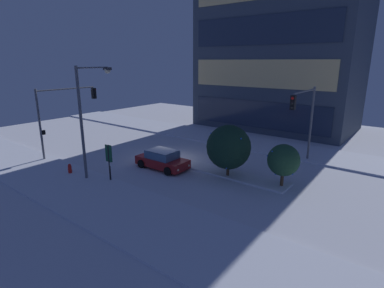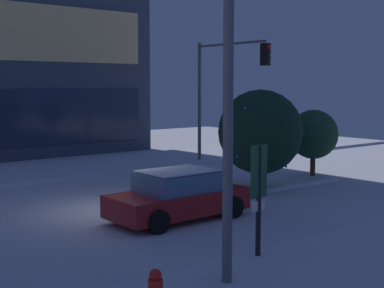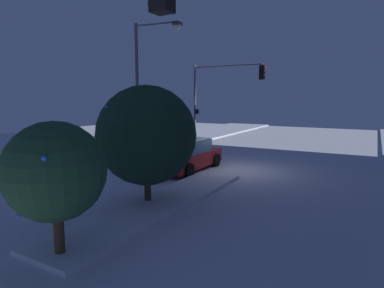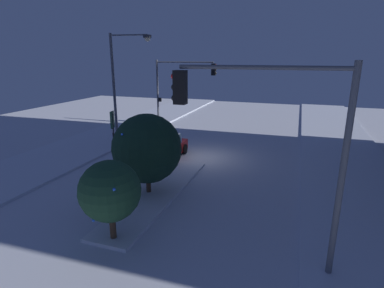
{
  "view_description": "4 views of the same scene",
  "coord_description": "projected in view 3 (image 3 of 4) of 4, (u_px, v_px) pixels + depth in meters",
  "views": [
    {
      "loc": [
        16.82,
        -18.75,
        8.19
      ],
      "look_at": [
        3.32,
        -1.4,
        2.2
      ],
      "focal_mm": 28.57,
      "sensor_mm": 36.0,
      "label": 1
    },
    {
      "loc": [
        -8.66,
        -14.94,
        3.98
      ],
      "look_at": [
        2.83,
        -0.59,
        2.02
      ],
      "focal_mm": 50.86,
      "sensor_mm": 36.0,
      "label": 2
    },
    {
      "loc": [
        14.2,
        5.63,
        3.43
      ],
      "look_at": [
        3.08,
        -0.7,
        1.62
      ],
      "focal_mm": 30.2,
      "sensor_mm": 36.0,
      "label": 3
    },
    {
      "loc": [
        17.92,
        5.63,
        6.27
      ],
      "look_at": [
        2.34,
        0.21,
        1.56
      ],
      "focal_mm": 28.55,
      "sensor_mm": 36.0,
      "label": 4
    }
  ],
  "objects": [
    {
      "name": "street_lamp_arched",
      "position": [
        148.0,
        70.0,
        19.42
      ],
      "size": [
        0.73,
        3.04,
        7.9
      ],
      "rotation": [
        0.0,
        0.0,
        1.7
      ],
      "color": "#565960",
      "rests_on": "ground"
    },
    {
      "name": "traffic_light_corner_far_right",
      "position": [
        325.0,
        29.0,
        4.37
      ],
      "size": [
        0.32,
        5.03,
        6.2
      ],
      "rotation": [
        0.0,
        0.0,
        -1.57
      ],
      "color": "#565960",
      "rests_on": "ground"
    },
    {
      "name": "curb_strip_near",
      "position": [
        103.0,
        154.0,
        19.73
      ],
      "size": [
        52.0,
        5.2,
        0.14
      ],
      "primitive_type": "cube",
      "color": "silver",
      "rests_on": "ground"
    },
    {
      "name": "decorated_tree_median",
      "position": [
        147.0,
        135.0,
        10.26
      ],
      "size": [
        3.23,
        3.18,
        3.86
      ],
      "color": "#473323",
      "rests_on": "ground"
    },
    {
      "name": "median_strip",
      "position": [
        162.0,
        203.0,
        10.47
      ],
      "size": [
        9.0,
        1.8,
        0.14
      ],
      "primitive_type": "cube",
      "color": "silver",
      "rests_on": "ground"
    },
    {
      "name": "parking_info_sign",
      "position": [
        130.0,
        129.0,
        18.36
      ],
      "size": [
        0.55,
        0.14,
        2.67
      ],
      "rotation": [
        0.0,
        0.0,
        1.72
      ],
      "color": "black",
      "rests_on": "ground"
    },
    {
      "name": "car_near",
      "position": [
        186.0,
        155.0,
        15.58
      ],
      "size": [
        4.35,
        2.13,
        1.49
      ],
      "rotation": [
        0.0,
        0.0,
        0.01
      ],
      "color": "maroon",
      "rests_on": "ground"
    },
    {
      "name": "ground",
      "position": [
        237.0,
        171.0,
        15.45
      ],
      "size": [
        52.0,
        52.0,
        0.0
      ],
      "primitive_type": "plane",
      "color": "silver"
    },
    {
      "name": "fire_hydrant",
      "position": [
        154.0,
        143.0,
        22.04
      ],
      "size": [
        0.48,
        0.26,
        0.84
      ],
      "color": "red",
      "rests_on": "ground"
    },
    {
      "name": "decorated_tree_right_of_median",
      "position": [
        55.0,
        172.0,
        6.71
      ],
      "size": [
        2.12,
        2.11,
        2.98
      ],
      "color": "#473323",
      "rests_on": "ground"
    },
    {
      "name": "traffic_light_corner_near_left",
      "position": [
        221.0,
        88.0,
        24.32
      ],
      "size": [
        0.32,
        5.78,
        6.04
      ],
      "rotation": [
        0.0,
        0.0,
        1.57
      ],
      "color": "#565960",
      "rests_on": "ground"
    }
  ]
}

